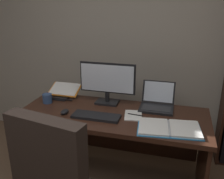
# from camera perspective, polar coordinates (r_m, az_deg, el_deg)

# --- Properties ---
(wall_back) EXTENTS (5.32, 0.12, 2.81)m
(wall_back) POSITION_cam_1_polar(r_m,az_deg,el_deg) (2.95, 4.14, 13.96)
(wall_back) COLOR #A89E8E
(wall_back) RESTS_ON ground
(desk) EXTENTS (1.71, 0.71, 0.72)m
(desk) POSITION_cam_1_polar(r_m,az_deg,el_deg) (2.45, 0.56, -8.81)
(desk) COLOR #381E14
(desk) RESTS_ON ground
(monitor) EXTENTS (0.55, 0.16, 0.41)m
(monitor) POSITION_cam_1_polar(r_m,az_deg,el_deg) (2.45, -1.06, 1.55)
(monitor) COLOR black
(monitor) RESTS_ON desk
(laptop) EXTENTS (0.31, 0.30, 0.23)m
(laptop) POSITION_cam_1_polar(r_m,az_deg,el_deg) (2.42, 10.17, -3.02)
(laptop) COLOR black
(laptop) RESTS_ON desk
(keyboard) EXTENTS (0.42, 0.15, 0.02)m
(keyboard) POSITION_cam_1_polar(r_m,az_deg,el_deg) (2.21, -3.63, -6.08)
(keyboard) COLOR black
(keyboard) RESTS_ON desk
(computer_mouse) EXTENTS (0.06, 0.10, 0.04)m
(computer_mouse) POSITION_cam_1_polar(r_m,az_deg,el_deg) (2.32, -10.69, -4.95)
(computer_mouse) COLOR black
(computer_mouse) RESTS_ON desk
(reading_stand_with_book) EXTENTS (0.32, 0.27, 0.12)m
(reading_stand_with_book) POSITION_cam_1_polar(r_m,az_deg,el_deg) (2.72, -10.79, -0.26)
(reading_stand_with_book) COLOR black
(reading_stand_with_book) RESTS_ON desk
(open_binder) EXTENTS (0.53, 0.35, 0.02)m
(open_binder) POSITION_cam_1_polar(r_m,az_deg,el_deg) (2.07, 12.82, -8.54)
(open_binder) COLOR #2D84C6
(open_binder) RESTS_ON desk
(notepad) EXTENTS (0.18, 0.23, 0.01)m
(notepad) POSITION_cam_1_polar(r_m,az_deg,el_deg) (2.25, 4.84, -5.87)
(notepad) COLOR white
(notepad) RESTS_ON desk
(pen) EXTENTS (0.14, 0.02, 0.01)m
(pen) POSITION_cam_1_polar(r_m,az_deg,el_deg) (2.24, 5.35, -5.72)
(pen) COLOR black
(pen) RESTS_ON notepad
(coffee_mug) EXTENTS (0.09, 0.09, 0.09)m
(coffee_mug) POSITION_cam_1_polar(r_m,az_deg,el_deg) (2.59, -14.46, -1.96)
(coffee_mug) COLOR #334C7A
(coffee_mug) RESTS_ON desk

